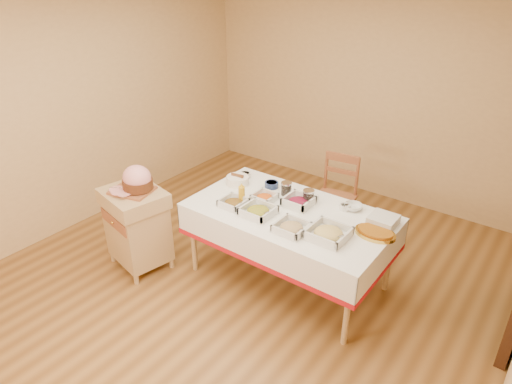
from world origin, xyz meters
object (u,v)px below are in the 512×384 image
butcher_cart (137,224)px  mustard_bottle (242,193)px  dining_chair (336,196)px  brass_platter (375,233)px  preserve_jar_right (308,197)px  bread_basket (238,180)px  plate_stack (383,221)px  ham_on_board (136,181)px  dining_table (289,226)px  preserve_jar_left (286,189)px

butcher_cart → mustard_bottle: 1.09m
dining_chair → brass_platter: size_ratio=2.66×
preserve_jar_right → mustard_bottle: 0.62m
dining_chair → brass_platter: dining_chair is taller
bread_basket → preserve_jar_right: bearing=5.8°
preserve_jar_right → plate_stack: preserve_jar_right is taller
dining_chair → mustard_bottle: (-0.42, -1.11, 0.37)m
plate_stack → bread_basket: bearing=-175.1°
ham_on_board → mustard_bottle: 0.98m
preserve_jar_right → dining_chair: bearing=97.2°
dining_table → mustard_bottle: mustard_bottle is taller
ham_on_board → plate_stack: bearing=24.3°
butcher_cart → plate_stack: bearing=24.6°
dining_chair → mustard_bottle: bearing=-110.4°
dining_chair → plate_stack: dining_chair is taller
bread_basket → plate_stack: bearing=4.9°
preserve_jar_right → bread_basket: 0.78m
dining_table → dining_chair: (-0.04, 1.00, -0.13)m
dining_table → brass_platter: bearing=6.4°
preserve_jar_right → mustard_bottle: bearing=-146.4°
dining_table → butcher_cart: bearing=-152.7°
butcher_cart → ham_on_board: bearing=38.1°
dining_table → plate_stack: bearing=19.7°
dining_table → plate_stack: size_ratio=8.12×
dining_chair → mustard_bottle: size_ratio=4.85×
dining_table → ham_on_board: (-1.28, -0.65, 0.34)m
dining_table → preserve_jar_right: size_ratio=13.58×
preserve_jar_right → plate_stack: bearing=3.9°
butcher_cart → mustard_bottle: size_ratio=4.41×
mustard_bottle → brass_platter: size_ratio=0.55×
dining_chair → butcher_cart: bearing=-127.2°
ham_on_board → brass_platter: ham_on_board is taller
dining_chair → preserve_jar_right: dining_chair is taller
dining_table → mustard_bottle: size_ratio=9.67×
dining_chair → plate_stack: 1.13m
bread_basket → brass_platter: 1.49m
butcher_cart → plate_stack: 2.31m
dining_chair → ham_on_board: ham_on_board is taller
preserve_jar_left → preserve_jar_right: preserve_jar_right is taller
dining_chair → preserve_jar_right: 0.85m
dining_table → preserve_jar_left: size_ratio=13.80×
preserve_jar_left → mustard_bottle: bearing=-126.1°
dining_table → plate_stack: plate_stack is taller
preserve_jar_left → dining_table: bearing=-50.7°
butcher_cart → preserve_jar_left: (1.12, 0.92, 0.35)m
dining_table → plate_stack: 0.83m
brass_platter → dining_table: bearing=-173.6°
dining_table → bread_basket: 0.76m
ham_on_board → preserve_jar_left: 1.40m
plate_stack → brass_platter: bearing=-86.1°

